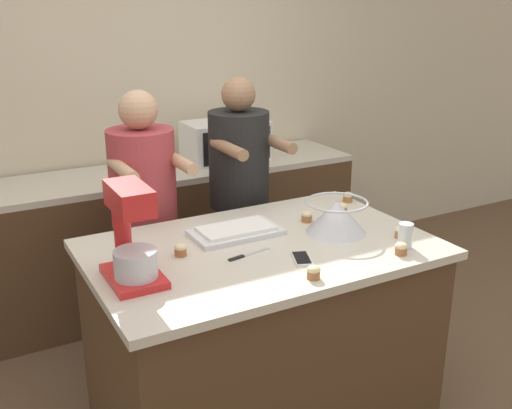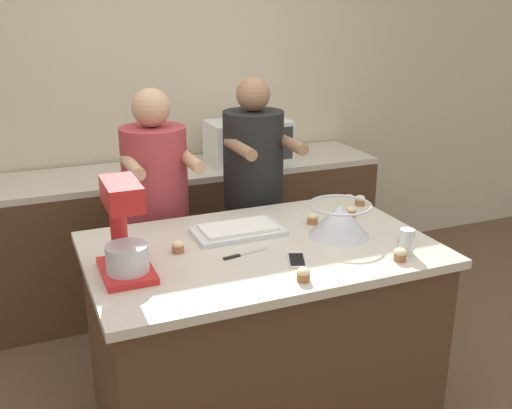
{
  "view_description": "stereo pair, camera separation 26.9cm",
  "coord_description": "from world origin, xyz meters",
  "px_view_note": "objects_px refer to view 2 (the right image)",
  "views": [
    {
      "loc": [
        -1.22,
        -2.18,
        1.99
      ],
      "look_at": [
        0.0,
        0.05,
        1.12
      ],
      "focal_mm": 42.0,
      "sensor_mm": 36.0,
      "label": 1
    },
    {
      "loc": [
        -0.98,
        -2.3,
        1.99
      ],
      "look_at": [
        0.0,
        0.05,
        1.12
      ],
      "focal_mm": 42.0,
      "sensor_mm": 36.0,
      "label": 2
    }
  ],
  "objects_px": {
    "cupcake_1": "(303,274)",
    "cupcake_4": "(351,211)",
    "baking_tray": "(238,230)",
    "microwave_oven": "(249,141)",
    "person_left": "(158,224)",
    "cell_phone": "(297,260)",
    "cupcake_5": "(360,200)",
    "mixing_bowl": "(340,219)",
    "cupcake_2": "(178,246)",
    "stand_mixer": "(124,234)",
    "cupcake_0": "(400,254)",
    "cupcake_3": "(312,218)",
    "knife": "(243,254)",
    "cupcake_6": "(405,238)",
    "drinking_glass": "(407,242)",
    "person_right": "(254,208)"
  },
  "relations": [
    {
      "from": "cupcake_1",
      "to": "cupcake_5",
      "type": "height_order",
      "value": "same"
    },
    {
      "from": "cupcake_0",
      "to": "cupcake_2",
      "type": "distance_m",
      "value": 0.96
    },
    {
      "from": "mixing_bowl",
      "to": "cell_phone",
      "type": "bearing_deg",
      "value": -148.76
    },
    {
      "from": "person_left",
      "to": "cupcake_6",
      "type": "relative_size",
      "value": 27.96
    },
    {
      "from": "person_right",
      "to": "drinking_glass",
      "type": "bearing_deg",
      "value": -76.49
    },
    {
      "from": "baking_tray",
      "to": "drinking_glass",
      "type": "height_order",
      "value": "drinking_glass"
    },
    {
      "from": "cupcake_4",
      "to": "cell_phone",
      "type": "bearing_deg",
      "value": -141.91
    },
    {
      "from": "stand_mixer",
      "to": "baking_tray",
      "type": "height_order",
      "value": "stand_mixer"
    },
    {
      "from": "person_right",
      "to": "cupcake_3",
      "type": "xyz_separation_m",
      "value": [
        0.06,
        -0.61,
        0.13
      ]
    },
    {
      "from": "cupcake_1",
      "to": "cupcake_2",
      "type": "bearing_deg",
      "value": 129.2
    },
    {
      "from": "cupcake_1",
      "to": "cupcake_4",
      "type": "relative_size",
      "value": 1.0
    },
    {
      "from": "cell_phone",
      "to": "cupcake_4",
      "type": "xyz_separation_m",
      "value": [
        0.51,
        0.4,
        0.02
      ]
    },
    {
      "from": "baking_tray",
      "to": "cupcake_4",
      "type": "bearing_deg",
      "value": 0.36
    },
    {
      "from": "person_right",
      "to": "cupcake_2",
      "type": "relative_size",
      "value": 28.52
    },
    {
      "from": "cupcake_5",
      "to": "microwave_oven",
      "type": "bearing_deg",
      "value": 99.2
    },
    {
      "from": "stand_mixer",
      "to": "knife",
      "type": "relative_size",
      "value": 1.8
    },
    {
      "from": "person_left",
      "to": "person_right",
      "type": "xyz_separation_m",
      "value": [
        0.57,
        -0.0,
        0.02
      ]
    },
    {
      "from": "baking_tray",
      "to": "cupcake_3",
      "type": "height_order",
      "value": "cupcake_3"
    },
    {
      "from": "microwave_oven",
      "to": "cell_phone",
      "type": "height_order",
      "value": "microwave_oven"
    },
    {
      "from": "knife",
      "to": "cell_phone",
      "type": "bearing_deg",
      "value": -39.32
    },
    {
      "from": "stand_mixer",
      "to": "microwave_oven",
      "type": "height_order",
      "value": "stand_mixer"
    },
    {
      "from": "cell_phone",
      "to": "cupcake_6",
      "type": "xyz_separation_m",
      "value": [
        0.54,
        -0.01,
        0.02
      ]
    },
    {
      "from": "mixing_bowl",
      "to": "cupcake_2",
      "type": "relative_size",
      "value": 5.31
    },
    {
      "from": "baking_tray",
      "to": "person_left",
      "type": "bearing_deg",
      "value": 112.31
    },
    {
      "from": "person_left",
      "to": "cupcake_6",
      "type": "height_order",
      "value": "person_left"
    },
    {
      "from": "person_left",
      "to": "cell_phone",
      "type": "bearing_deg",
      "value": -69.96
    },
    {
      "from": "cupcake_3",
      "to": "cupcake_4",
      "type": "relative_size",
      "value": 1.0
    },
    {
      "from": "person_left",
      "to": "person_right",
      "type": "relative_size",
      "value": 0.98
    },
    {
      "from": "baking_tray",
      "to": "microwave_oven",
      "type": "height_order",
      "value": "microwave_oven"
    },
    {
      "from": "cupcake_2",
      "to": "cupcake_6",
      "type": "distance_m",
      "value": 1.02
    },
    {
      "from": "person_left",
      "to": "drinking_glass",
      "type": "xyz_separation_m",
      "value": [
        0.84,
        -1.1,
        0.18
      ]
    },
    {
      "from": "stand_mixer",
      "to": "cupcake_4",
      "type": "height_order",
      "value": "stand_mixer"
    },
    {
      "from": "microwave_oven",
      "to": "cupcake_3",
      "type": "distance_m",
      "value": 1.32
    },
    {
      "from": "microwave_oven",
      "to": "cupcake_4",
      "type": "xyz_separation_m",
      "value": [
        0.05,
        -1.28,
        -0.1
      ]
    },
    {
      "from": "cupcake_3",
      "to": "cupcake_0",
      "type": "bearing_deg",
      "value": -75.86
    },
    {
      "from": "drinking_glass",
      "to": "cupcake_3",
      "type": "bearing_deg",
      "value": 112.48
    },
    {
      "from": "person_left",
      "to": "microwave_oven",
      "type": "height_order",
      "value": "person_left"
    },
    {
      "from": "mixing_bowl",
      "to": "person_left",
      "type": "bearing_deg",
      "value": 130.32
    },
    {
      "from": "drinking_glass",
      "to": "cell_phone",
      "type": "bearing_deg",
      "value": 167.13
    },
    {
      "from": "drinking_glass",
      "to": "cupcake_6",
      "type": "xyz_separation_m",
      "value": [
        0.06,
        0.1,
        -0.03
      ]
    },
    {
      "from": "knife",
      "to": "cupcake_1",
      "type": "xyz_separation_m",
      "value": [
        0.13,
        -0.33,
        0.03
      ]
    },
    {
      "from": "person_right",
      "to": "cupcake_3",
      "type": "relative_size",
      "value": 28.52
    },
    {
      "from": "stand_mixer",
      "to": "cell_phone",
      "type": "distance_m",
      "value": 0.73
    },
    {
      "from": "microwave_oven",
      "to": "cell_phone",
      "type": "distance_m",
      "value": 1.74
    },
    {
      "from": "cupcake_0",
      "to": "cupcake_3",
      "type": "xyz_separation_m",
      "value": [
        -0.14,
        0.54,
        0.0
      ]
    },
    {
      "from": "knife",
      "to": "cupcake_5",
      "type": "bearing_deg",
      "value": 24.58
    },
    {
      "from": "person_left",
      "to": "cupcake_5",
      "type": "relative_size",
      "value": 27.96
    },
    {
      "from": "cupcake_4",
      "to": "person_left",
      "type": "bearing_deg",
      "value": 145.45
    },
    {
      "from": "knife",
      "to": "cupcake_4",
      "type": "height_order",
      "value": "cupcake_4"
    },
    {
      "from": "stand_mixer",
      "to": "baking_tray",
      "type": "relative_size",
      "value": 0.94
    }
  ]
}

